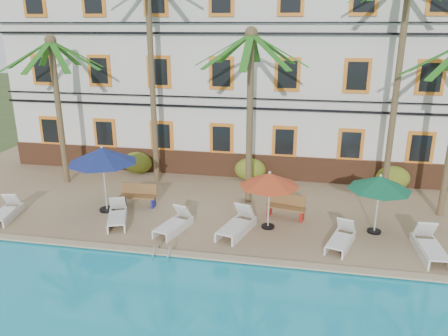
% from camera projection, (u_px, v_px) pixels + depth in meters
% --- Properties ---
extents(ground, '(100.00, 100.00, 0.00)m').
position_uv_depth(ground, '(226.00, 252.00, 14.87)').
color(ground, '#384C23').
rests_on(ground, ground).
extents(pool_deck, '(30.00, 12.00, 0.25)m').
position_uv_depth(pool_deck, '(246.00, 195.00, 19.50)').
color(pool_deck, tan).
rests_on(pool_deck, ground).
extents(pool_coping, '(30.00, 0.35, 0.06)m').
position_uv_depth(pool_coping, '(221.00, 258.00, 13.94)').
color(pool_coping, tan).
rests_on(pool_coping, pool_deck).
extents(hotel_building, '(25.40, 6.44, 10.22)m').
position_uv_depth(hotel_building, '(261.00, 65.00, 22.50)').
color(hotel_building, silver).
rests_on(hotel_building, pool_deck).
extents(palm_a, '(4.38, 4.38, 6.72)m').
position_uv_depth(palm_a, '(56.00, 89.00, 19.40)').
color(palm_a, brown).
rests_on(palm_a, pool_deck).
extents(palm_b, '(4.38, 4.38, 9.67)m').
position_uv_depth(palm_b, '(150.00, 49.00, 18.97)').
color(palm_b, brown).
rests_on(palm_b, pool_deck).
extents(palm_c, '(4.38, 4.38, 7.07)m').
position_uv_depth(palm_c, '(250.00, 92.00, 17.01)').
color(palm_c, brown).
rests_on(palm_c, pool_deck).
extents(palm_d, '(4.38, 4.38, 9.38)m').
position_uv_depth(palm_d, '(400.00, 57.00, 17.06)').
color(palm_d, brown).
rests_on(palm_d, pool_deck).
extents(shrub_left, '(1.50, 0.90, 1.10)m').
position_uv_depth(shrub_left, '(137.00, 163.00, 21.79)').
color(shrub_left, '#1D5C1A').
rests_on(shrub_left, pool_deck).
extents(shrub_mid, '(1.50, 0.90, 1.10)m').
position_uv_depth(shrub_mid, '(250.00, 169.00, 20.79)').
color(shrub_mid, '#1D5C1A').
rests_on(shrub_mid, pool_deck).
extents(shrub_right, '(1.50, 0.90, 1.10)m').
position_uv_depth(shrub_right, '(393.00, 178.00, 19.65)').
color(shrub_right, '#1D5C1A').
rests_on(shrub_right, pool_deck).
extents(umbrella_blue, '(2.70, 2.70, 2.70)m').
position_uv_depth(umbrella_blue, '(102.00, 156.00, 16.83)').
color(umbrella_blue, black).
rests_on(umbrella_blue, pool_deck).
extents(umbrella_red, '(2.19, 2.19, 2.19)m').
position_uv_depth(umbrella_red, '(270.00, 180.00, 15.51)').
color(umbrella_red, black).
rests_on(umbrella_red, pool_deck).
extents(umbrella_green, '(2.21, 2.21, 2.21)m').
position_uv_depth(umbrella_green, '(380.00, 183.00, 15.13)').
color(umbrella_green, black).
rests_on(umbrella_green, pool_deck).
extents(lounger_a, '(0.98, 1.87, 0.84)m').
position_uv_depth(lounger_a, '(6.00, 211.00, 16.79)').
color(lounger_a, silver).
rests_on(lounger_a, pool_deck).
extents(lounger_b, '(1.26, 1.94, 0.87)m').
position_uv_depth(lounger_b, '(117.00, 216.00, 16.41)').
color(lounger_b, silver).
rests_on(lounger_b, pool_deck).
extents(lounger_c, '(1.12, 1.89, 0.84)m').
position_uv_depth(lounger_c, '(174.00, 224.00, 15.77)').
color(lounger_c, silver).
rests_on(lounger_c, pool_deck).
extents(lounger_d, '(1.27, 2.13, 0.95)m').
position_uv_depth(lounger_d, '(237.00, 225.00, 15.60)').
color(lounger_d, silver).
rests_on(lounger_d, pool_deck).
extents(lounger_e, '(1.15, 1.87, 0.83)m').
position_uv_depth(lounger_e, '(341.00, 239.00, 14.68)').
color(lounger_e, silver).
rests_on(lounger_e, pool_deck).
extents(lounger_f, '(0.83, 2.03, 0.94)m').
position_uv_depth(lounger_f, '(430.00, 246.00, 14.08)').
color(lounger_f, silver).
rests_on(lounger_f, pool_deck).
extents(bench_left, '(1.51, 0.50, 0.93)m').
position_uv_depth(bench_left, '(138.00, 195.00, 17.90)').
color(bench_left, olive).
rests_on(bench_left, pool_deck).
extents(bench_right, '(1.57, 0.81, 0.93)m').
position_uv_depth(bench_right, '(286.00, 206.00, 16.82)').
color(bench_right, olive).
rests_on(bench_right, pool_deck).
extents(pool_ladder, '(0.54, 0.74, 0.74)m').
position_uv_depth(pool_ladder, '(164.00, 255.00, 14.19)').
color(pool_ladder, silver).
rests_on(pool_ladder, ground).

